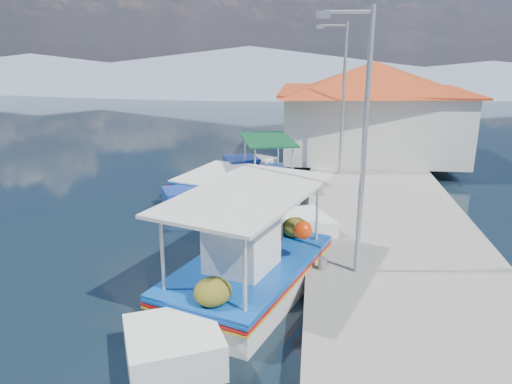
# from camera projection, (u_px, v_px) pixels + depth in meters

# --- Properties ---
(ground) EXTENTS (160.00, 160.00, 0.00)m
(ground) POSITION_uv_depth(u_px,v_px,m) (144.00, 322.00, 10.54)
(ground) COLOR black
(ground) RESTS_ON ground
(quay) EXTENTS (5.00, 44.00, 0.50)m
(quay) POSITION_uv_depth(u_px,v_px,m) (388.00, 224.00, 15.50)
(quay) COLOR gray
(quay) RESTS_ON ground
(bollards) EXTENTS (0.20, 17.20, 0.30)m
(bollards) POSITION_uv_depth(u_px,v_px,m) (321.00, 218.00, 14.91)
(bollards) COLOR #A5A8AD
(bollards) RESTS_ON quay
(main_caique) EXTENTS (4.35, 8.04, 2.81)m
(main_caique) POSITION_uv_depth(u_px,v_px,m) (248.00, 271.00, 11.70)
(main_caique) COLOR white
(main_caique) RESTS_ON ground
(caique_green_canopy) EXTENTS (2.88, 5.95, 2.31)m
(caique_green_canopy) POSITION_uv_depth(u_px,v_px,m) (268.00, 180.00, 20.06)
(caique_green_canopy) COLOR white
(caique_green_canopy) RESTS_ON ground
(caique_blue_hull) EXTENTS (3.27, 6.17, 1.16)m
(caique_blue_hull) POSITION_uv_depth(u_px,v_px,m) (214.00, 183.00, 19.77)
(caique_blue_hull) COLOR navy
(caique_blue_hull) RESTS_ON ground
(harbor_building) EXTENTS (10.49, 10.49, 4.40)m
(harbor_building) POSITION_uv_depth(u_px,v_px,m) (372.00, 107.00, 23.27)
(harbor_building) COLOR silver
(harbor_building) RESTS_ON quay
(lamp_post_near) EXTENTS (1.21, 0.14, 6.00)m
(lamp_post_near) POSITION_uv_depth(u_px,v_px,m) (361.00, 132.00, 10.80)
(lamp_post_near) COLOR #A5A8AD
(lamp_post_near) RESTS_ON quay
(lamp_post_far) EXTENTS (1.21, 0.14, 6.00)m
(lamp_post_far) POSITION_uv_depth(u_px,v_px,m) (341.00, 92.00, 19.35)
(lamp_post_far) COLOR #A5A8AD
(lamp_post_far) RESTS_ON quay
(mountain_ridge) EXTENTS (171.40, 96.00, 5.50)m
(mountain_ridge) POSITION_uv_depth(u_px,v_px,m) (340.00, 72.00, 62.37)
(mountain_ridge) COLOR slate
(mountain_ridge) RESTS_ON ground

